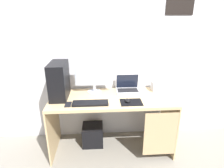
% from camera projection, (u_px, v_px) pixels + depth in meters
% --- Properties ---
extents(ground_plane, '(8.00, 8.00, 0.00)m').
position_uv_depth(ground_plane, '(112.00, 147.00, 2.68)').
color(ground_plane, gray).
extents(wall_back, '(4.00, 0.05, 2.60)m').
position_uv_depth(wall_back, '(110.00, 50.00, 2.55)').
color(wall_back, silver).
rests_on(wall_back, ground_plane).
extents(desk, '(1.56, 0.64, 0.77)m').
position_uv_depth(desk, '(114.00, 108.00, 2.45)').
color(desk, tan).
rests_on(desk, ground_plane).
extents(pc_tower, '(0.20, 0.41, 0.44)m').
position_uv_depth(pc_tower, '(59.00, 80.00, 2.34)').
color(pc_tower, black).
rests_on(pc_tower, desk).
extents(monitor, '(0.49, 0.18, 0.40)m').
position_uv_depth(monitor, '(94.00, 77.00, 2.48)').
color(monitor, '#B7BCC6').
rests_on(monitor, desk).
extents(laptop, '(0.32, 0.23, 0.23)m').
position_uv_depth(laptop, '(128.00, 87.00, 2.59)').
color(laptop, silver).
rests_on(laptop, desk).
extents(projector, '(0.20, 0.14, 0.13)m').
position_uv_depth(projector, '(159.00, 86.00, 2.60)').
color(projector, silver).
rests_on(projector, desk).
extents(keyboard, '(0.42, 0.14, 0.02)m').
position_uv_depth(keyboard, '(90.00, 103.00, 2.22)').
color(keyboard, black).
rests_on(keyboard, desk).
extents(mousepad, '(0.26, 0.20, 0.00)m').
position_uv_depth(mousepad, '(131.00, 102.00, 2.27)').
color(mousepad, black).
rests_on(mousepad, desk).
extents(mouse_left, '(0.06, 0.10, 0.03)m').
position_uv_depth(mouse_left, '(127.00, 101.00, 2.27)').
color(mouse_left, black).
rests_on(mouse_left, mousepad).
extents(cell_phone, '(0.07, 0.13, 0.01)m').
position_uv_depth(cell_phone, '(68.00, 104.00, 2.21)').
color(cell_phone, black).
rests_on(cell_phone, desk).
extents(subwoofer, '(0.29, 0.29, 0.29)m').
position_uv_depth(subwoofer, '(93.00, 134.00, 2.71)').
color(subwoofer, black).
rests_on(subwoofer, ground_plane).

